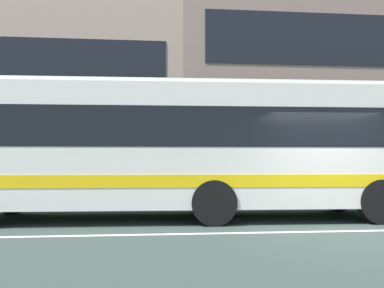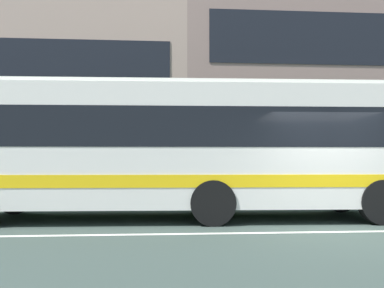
# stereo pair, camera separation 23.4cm
# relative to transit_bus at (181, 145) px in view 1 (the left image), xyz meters

# --- Properties ---
(ground_plane) EXTENTS (160.00, 160.00, 0.00)m
(ground_plane) POSITION_rel_transit_bus_xyz_m (3.18, -2.10, -1.80)
(ground_plane) COLOR #36443E
(lane_centre_line) EXTENTS (60.00, 0.16, 0.01)m
(lane_centre_line) POSITION_rel_transit_bus_xyz_m (3.18, -2.10, -1.80)
(lane_centre_line) COLOR silver
(lane_centre_line) RESTS_ON ground_plane
(hedge_row_far) EXTENTS (21.74, 1.10, 1.04)m
(hedge_row_far) POSITION_rel_transit_bus_xyz_m (0.91, 3.37, -1.28)
(hedge_row_far) COLOR #1F5018
(hedge_row_far) RESTS_ON ground_plane
(transit_bus) EXTENTS (10.95, 2.82, 3.27)m
(transit_bus) POSITION_rel_transit_bus_xyz_m (0.00, 0.00, 0.00)
(transit_bus) COLOR silver
(transit_bus) RESTS_ON ground_plane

